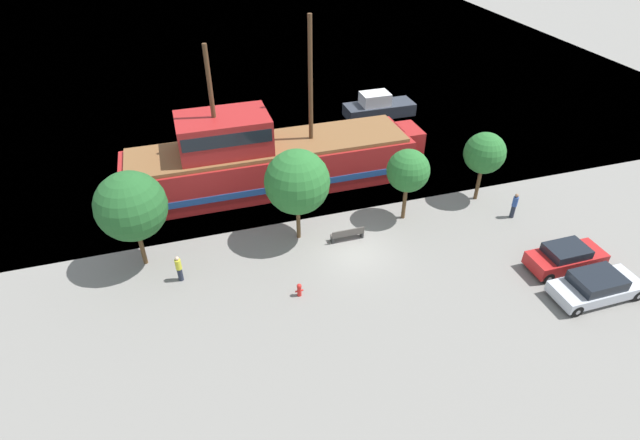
% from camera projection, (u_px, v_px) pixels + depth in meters
% --- Properties ---
extents(ground_plane, '(160.00, 160.00, 0.00)m').
position_uv_depth(ground_plane, '(354.00, 252.00, 28.51)').
color(ground_plane, gray).
extents(water_surface, '(80.00, 80.00, 0.00)m').
position_uv_depth(water_surface, '(233.00, 41.00, 62.76)').
color(water_surface, teal).
rests_on(water_surface, ground).
extents(pirate_ship, '(20.38, 4.62, 11.07)m').
position_uv_depth(pirate_ship, '(266.00, 160.00, 33.33)').
color(pirate_ship, '#A31E1E').
rests_on(pirate_ship, water_surface).
extents(moored_boat_dockside, '(6.12, 2.25, 2.08)m').
position_uv_depth(moored_boat_dockside, '(378.00, 107.00, 43.70)').
color(moored_boat_dockside, '#2D333D').
rests_on(moored_boat_dockside, water_surface).
extents(parked_car_curb_front, '(4.19, 1.79, 1.48)m').
position_uv_depth(parked_car_curb_front, '(566.00, 257.00, 26.98)').
color(parked_car_curb_front, '#B21E1E').
rests_on(parked_car_curb_front, ground_plane).
extents(parked_car_curb_mid, '(4.65, 2.00, 1.41)m').
position_uv_depth(parked_car_curb_mid, '(596.00, 286.00, 25.19)').
color(parked_car_curb_mid, '#B7BCC6').
rests_on(parked_car_curb_mid, ground_plane).
extents(fire_hydrant, '(0.42, 0.25, 0.76)m').
position_uv_depth(fire_hydrant, '(299.00, 289.00, 25.42)').
color(fire_hydrant, red).
rests_on(fire_hydrant, ground_plane).
extents(bench_promenade_east, '(1.96, 0.45, 0.85)m').
position_uv_depth(bench_promenade_east, '(348.00, 234.00, 29.18)').
color(bench_promenade_east, '#4C4742').
rests_on(bench_promenade_east, ground_plane).
extents(pedestrian_walking_near, '(0.32, 0.32, 1.58)m').
position_uv_depth(pedestrian_walking_near, '(179.00, 268.00, 26.16)').
color(pedestrian_walking_near, '#232838').
rests_on(pedestrian_walking_near, ground_plane).
extents(pedestrian_walking_far, '(0.32, 0.32, 1.72)m').
position_uv_depth(pedestrian_walking_far, '(514.00, 205.00, 30.86)').
color(pedestrian_walking_far, '#232838').
rests_on(pedestrian_walking_far, ground_plane).
extents(tree_row_east, '(3.69, 3.69, 5.63)m').
position_uv_depth(tree_row_east, '(131.00, 206.00, 25.56)').
color(tree_row_east, brown).
rests_on(tree_row_east, ground_plane).
extents(tree_row_mideast, '(3.67, 3.67, 5.65)m').
position_uv_depth(tree_row_mideast, '(297.00, 182.00, 27.48)').
color(tree_row_mideast, brown).
rests_on(tree_row_mideast, ground_plane).
extents(tree_row_midwest, '(2.57, 2.57, 4.66)m').
position_uv_depth(tree_row_midwest, '(408.00, 171.00, 29.38)').
color(tree_row_midwest, brown).
rests_on(tree_row_midwest, ground_plane).
extents(tree_row_west, '(2.61, 2.61, 4.68)m').
position_uv_depth(tree_row_west, '(485.00, 153.00, 31.18)').
color(tree_row_west, brown).
rests_on(tree_row_west, ground_plane).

